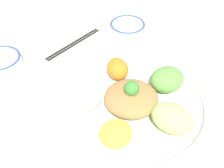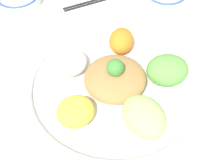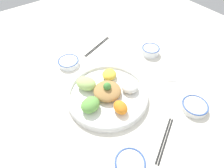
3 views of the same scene
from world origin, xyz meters
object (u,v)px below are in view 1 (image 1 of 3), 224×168
Objects in this scene: rice_bowl_blue at (127,28)px; sauce_bowl_red at (1,61)px; salad_platter at (132,103)px; chopsticks_pair_near at (73,43)px.

sauce_bowl_red is at bearing -87.27° from rice_bowl_blue.
salad_platter reaches higher than chopsticks_pair_near.
sauce_bowl_red is (-0.29, -0.28, -0.01)m from salad_platter.
salad_platter is at bearing -21.31° from rice_bowl_blue.
salad_platter reaches higher than sauce_bowl_red.
sauce_bowl_red is 0.22m from chopsticks_pair_near.
salad_platter is at bearing 43.42° from sauce_bowl_red.
sauce_bowl_red reaches higher than chopsticks_pair_near.
salad_platter reaches higher than rice_bowl_blue.
sauce_bowl_red is 1.04× the size of rice_bowl_blue.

